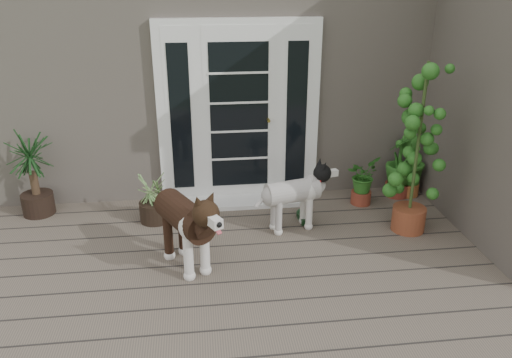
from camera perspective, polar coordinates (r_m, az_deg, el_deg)
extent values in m
cube|color=#6B5B4C|center=(4.53, 3.41, -14.06)|extent=(6.20, 4.60, 0.12)
cube|color=#665E54|center=(7.94, -1.85, 13.80)|extent=(7.40, 4.00, 3.10)
cube|color=white|center=(6.00, -1.94, 7.44)|extent=(1.90, 0.14, 2.15)
cube|color=white|center=(6.17, -1.65, -2.50)|extent=(1.60, 0.40, 0.05)
imported|color=#164F18|center=(6.21, 11.85, -0.62)|extent=(0.55, 0.55, 0.49)
imported|color=#1F5B1A|center=(6.58, 16.90, 0.56)|extent=(0.53, 0.53, 0.56)
imported|color=#2B641C|center=(6.52, 15.79, 0.82)|extent=(0.58, 0.58, 0.64)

